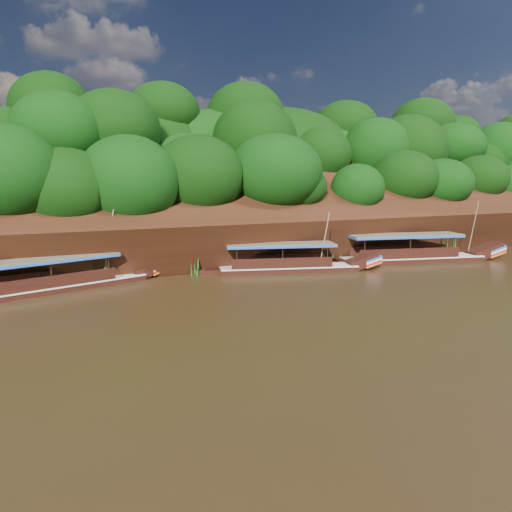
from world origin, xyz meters
The scene contains 6 objects.
ground centered at (0.00, 0.00, 0.00)m, with size 160.00×160.00×0.00m, color black.
riverbank centered at (-0.01, 22.73, 1.89)m, with size 120.00×30.06×19.40m.
boat_0 centered at (13.55, 6.82, 0.54)m, with size 14.84×5.33×5.68m.
boat_1 centered at (1.72, 7.56, 0.49)m, with size 12.58×5.26×5.00m.
boat_2 centered at (-14.74, 8.56, 0.49)m, with size 13.68×5.85×5.78m.
reeds centered at (-3.70, 9.50, 0.86)m, with size 50.20×2.70×1.99m.
Camera 1 is at (-17.46, -25.23, 7.15)m, focal length 35.00 mm.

